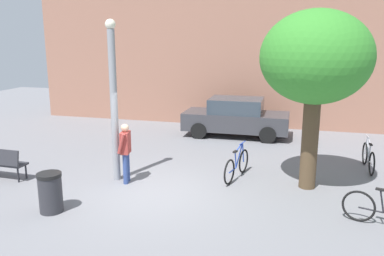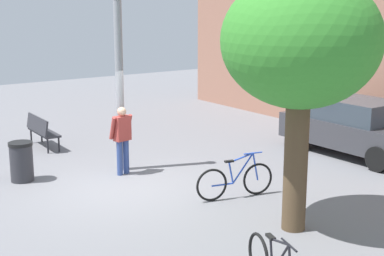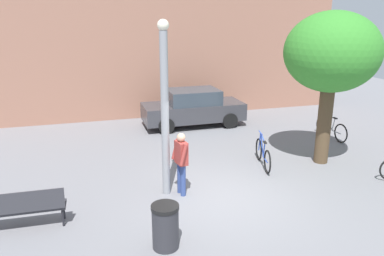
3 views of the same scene
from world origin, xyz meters
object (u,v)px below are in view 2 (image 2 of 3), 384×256
object	(u,v)px
lamppost	(119,77)
bicycle_blue	(236,181)
park_bench	(41,129)
trash_bin	(21,161)
plaza_tree	(301,44)
parked_car_charcoal	(356,127)
person_by_lamppost	(122,136)

from	to	relation	value
lamppost	bicycle_blue	size ratio (longest dim) A/B	2.49
park_bench	trash_bin	size ratio (longest dim) A/B	1.72
plaza_tree	bicycle_blue	xyz separation A→B (m)	(-1.94, 0.21, -3.03)
bicycle_blue	parked_car_charcoal	world-z (taller)	parked_car_charcoal
person_by_lamppost	bicycle_blue	size ratio (longest dim) A/B	0.94
park_bench	parked_car_charcoal	size ratio (longest dim) A/B	0.38
parked_car_charcoal	lamppost	bearing A→B (deg)	-112.72
person_by_lamppost	bicycle_blue	xyz separation A→B (m)	(2.91, 1.15, -0.58)
person_by_lamppost	park_bench	size ratio (longest dim) A/B	1.04
plaza_tree	parked_car_charcoal	xyz separation A→B (m)	(-2.74, 5.13, -2.64)
person_by_lamppost	parked_car_charcoal	size ratio (longest dim) A/B	0.40
lamppost	person_by_lamppost	xyz separation A→B (m)	(0.36, -0.16, -1.37)
bicycle_blue	parked_car_charcoal	distance (m)	4.99
lamppost	plaza_tree	xyz separation A→B (m)	(5.21, 0.77, 1.07)
plaza_tree	trash_bin	world-z (taller)	plaza_tree
parked_car_charcoal	bicycle_blue	bearing A→B (deg)	-80.74
parked_car_charcoal	plaza_tree	bearing A→B (deg)	-61.87
park_bench	trash_bin	bearing A→B (deg)	-29.03
park_bench	parked_car_charcoal	world-z (taller)	parked_car_charcoal
lamppost	parked_car_charcoal	size ratio (longest dim) A/B	1.05
plaza_tree	bicycle_blue	size ratio (longest dim) A/B	2.62
plaza_tree	parked_car_charcoal	distance (m)	6.39
trash_bin	parked_car_charcoal	bearing A→B (deg)	69.95
trash_bin	bicycle_blue	bearing A→B (deg)	41.20
park_bench	bicycle_blue	size ratio (longest dim) A/B	0.91
person_by_lamppost	plaza_tree	size ratio (longest dim) A/B	0.36
lamppost	plaza_tree	world-z (taller)	plaza_tree
park_bench	trash_bin	distance (m)	3.12
bicycle_blue	trash_bin	size ratio (longest dim) A/B	1.90
lamppost	plaza_tree	distance (m)	5.38
lamppost	bicycle_blue	distance (m)	3.94
person_by_lamppost	parked_car_charcoal	distance (m)	6.42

